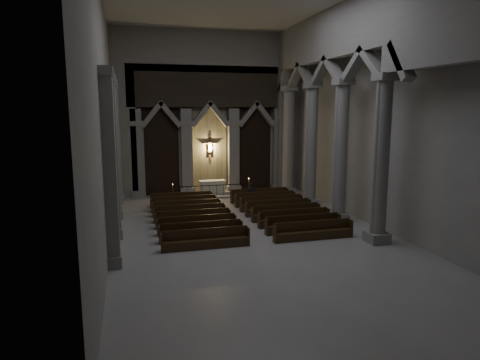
{
  "coord_description": "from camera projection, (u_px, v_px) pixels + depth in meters",
  "views": [
    {
      "loc": [
        -6.03,
        -20.13,
        6.45
      ],
      "look_at": [
        0.07,
        3.0,
        2.41
      ],
      "focal_mm": 32.0,
      "sensor_mm": 36.0,
      "label": 1
    }
  ],
  "objects": [
    {
      "name": "sanctuary_wall",
      "position": [
        210.0,
        106.0,
        31.68
      ],
      "size": [
        14.0,
        0.77,
        12.0
      ],
      "color": "gray",
      "rests_on": "ground"
    },
    {
      "name": "room",
      "position": [
        254.0,
        84.0,
        20.52
      ],
      "size": [
        24.0,
        24.1,
        12.0
      ],
      "color": "#A09D98",
      "rests_on": "ground"
    },
    {
      "name": "left_pilasters",
      "position": [
        114.0,
        156.0,
        22.77
      ],
      "size": [
        0.6,
        13.0,
        8.03
      ],
      "color": "gray",
      "rests_on": "ground"
    },
    {
      "name": "right_arcade",
      "position": [
        345.0,
        82.0,
        23.13
      ],
      "size": [
        1.0,
        24.0,
        12.0
      ],
      "color": "gray",
      "rests_on": "ground"
    },
    {
      "name": "altar_rail",
      "position": [
        217.0,
        189.0,
        30.57
      ],
      "size": [
        5.35,
        0.09,
        1.05
      ],
      "color": "black",
      "rests_on": "ground"
    },
    {
      "name": "candle_stand_right",
      "position": [
        249.0,
        193.0,
        30.91
      ],
      "size": [
        0.25,
        0.25,
        1.46
      ],
      "color": "#B19736",
      "rests_on": "ground"
    },
    {
      "name": "worshipper",
      "position": [
        251.0,
        193.0,
        29.4
      ],
      "size": [
        0.57,
        0.44,
        1.37
      ],
      "primitive_type": "imported",
      "rotation": [
        0.0,
        0.0,
        -0.26
      ],
      "color": "black",
      "rests_on": "ground"
    },
    {
      "name": "pews",
      "position": [
        238.0,
        215.0,
        24.78
      ],
      "size": [
        9.52,
        9.4,
        0.92
      ],
      "color": "black",
      "rests_on": "ground"
    },
    {
      "name": "altar",
      "position": [
        212.0,
        187.0,
        31.84
      ],
      "size": [
        1.92,
        0.77,
        0.98
      ],
      "color": "beige",
      "rests_on": "sanctuary_step"
    },
    {
      "name": "candle_stand_left",
      "position": [
        173.0,
        196.0,
        29.94
      ],
      "size": [
        0.21,
        0.21,
        1.22
      ],
      "color": "#B19736",
      "rests_on": "ground"
    },
    {
      "name": "sanctuary_step",
      "position": [
        213.0,
        194.0,
        31.88
      ],
      "size": [
        8.5,
        2.6,
        0.15
      ],
      "primitive_type": "cube",
      "color": "gray",
      "rests_on": "ground"
    }
  ]
}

